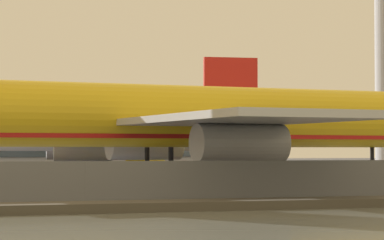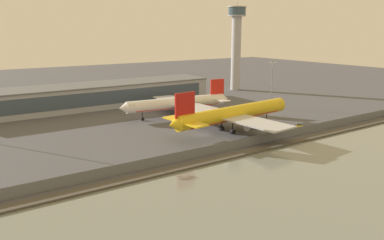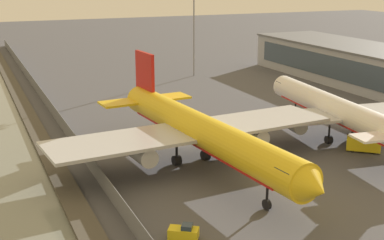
{
  "view_description": "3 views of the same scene",
  "coord_description": "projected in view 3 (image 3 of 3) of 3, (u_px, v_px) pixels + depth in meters",
  "views": [
    {
      "loc": [
        -10.18,
        -66.64,
        3.2
      ],
      "look_at": [
        12.56,
        3.07,
        5.61
      ],
      "focal_mm": 85.0,
      "sensor_mm": 36.0,
      "label": 1
    },
    {
      "loc": [
        -63.91,
        -90.23,
        31.48
      ],
      "look_at": [
        0.08,
        6.15,
        3.62
      ],
      "focal_mm": 35.0,
      "sensor_mm": 36.0,
      "label": 2
    },
    {
      "loc": [
        78.38,
        -31.02,
        27.63
      ],
      "look_at": [
        1.03,
        2.21,
        4.28
      ],
      "focal_mm": 50.0,
      "sensor_mm": 36.0,
      "label": 3
    }
  ],
  "objects": [
    {
      "name": "ground_plane",
      "position": [
        177.0,
        145.0,
        88.58
      ],
      "size": [
        500.0,
        500.0,
        0.0
      ],
      "primitive_type": "plane",
      "color": "#4C4C51"
    },
    {
      "name": "passenger_jet_white_red",
      "position": [
        336.0,
        110.0,
        90.62
      ],
      "size": [
        44.28,
        38.18,
        13.17
      ],
      "color": "white",
      "rests_on": "ground"
    },
    {
      "name": "shoreline_seawall",
      "position": [
        51.0,
        160.0,
        80.71
      ],
      "size": [
        320.0,
        3.0,
        0.5
      ],
      "color": "#474238",
      "rests_on": "ground"
    },
    {
      "name": "ops_van",
      "position": [
        363.0,
        144.0,
        84.99
      ],
      "size": [
        4.98,
        5.31,
        2.48
      ],
      "color": "yellow",
      "rests_on": "ground"
    },
    {
      "name": "baggage_tug",
      "position": [
        184.0,
        233.0,
        56.96
      ],
      "size": [
        3.09,
        3.55,
        1.8
      ],
      "color": "yellow",
      "rests_on": "ground"
    },
    {
      "name": "perimeter_fence",
      "position": [
        81.0,
        150.0,
        82.15
      ],
      "size": [
        280.0,
        0.1,
        2.56
      ],
      "color": "slate",
      "rests_on": "ground"
    },
    {
      "name": "cargo_jet_yellow",
      "position": [
        199.0,
        131.0,
        77.05
      ],
      "size": [
        51.25,
        44.34,
        14.55
      ],
      "color": "yellow",
      "rests_on": "ground"
    },
    {
      "name": "apron_light_mast_apron_west",
      "position": [
        194.0,
        29.0,
        144.03
      ],
      "size": [
        3.2,
        0.4,
        23.03
      ],
      "color": "gray",
      "rests_on": "ground"
    }
  ]
}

